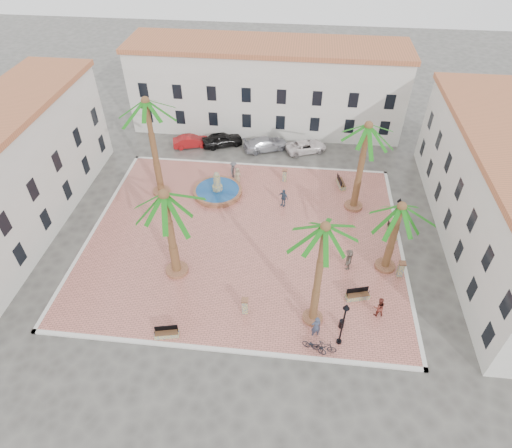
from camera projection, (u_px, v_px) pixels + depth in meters
The scene contains 37 objects.
ground at pixel (244, 237), 36.31m from camera, with size 120.00×120.00×0.00m, color #56544F.
plaza at pixel (244, 237), 36.26m from camera, with size 26.00×22.00×0.15m, color #C87163.
kerb_n at pixel (258, 165), 44.48m from camera, with size 26.30×0.30×0.16m, color silver.
kerb_s at pixel (222, 350), 28.02m from camera, with size 26.30×0.30×0.16m, color silver.
kerb_e at pixel (401, 248), 35.18m from camera, with size 0.30×22.30×0.16m, color silver.
kerb_w at pixel (97, 225), 37.33m from camera, with size 0.30×22.30×0.16m, color silver.
building_north at pixel (267, 86), 48.13m from camera, with size 30.40×7.40×9.50m.
building_east at pixel (502, 197), 33.17m from camera, with size 7.40×26.40×9.00m.
building_west at pixel (11, 174), 34.58m from camera, with size 6.40×24.40×10.00m.
fountain at pixel (218, 190), 40.51m from camera, with size 4.65×4.65×2.40m.
palm_nw at pixel (147, 112), 35.38m from camera, with size 5.36×5.36×9.66m.
palm_sw at pixel (166, 205), 28.89m from camera, with size 5.66×5.66×7.85m.
palm_s at pixel (324, 238), 24.76m from camera, with size 4.65×4.65×8.88m.
palm_e at pixel (399, 215), 30.07m from camera, with size 5.12×5.12×6.42m.
palm_ne at pixel (367, 136), 34.36m from camera, with size 5.30×5.30×8.61m.
bench_s at pixel (167, 334), 28.60m from camera, with size 1.70×0.83×0.86m.
bench_se at pixel (357, 296), 31.01m from camera, with size 1.82×0.98×0.92m.
bench_e at pixel (391, 232), 36.19m from camera, with size 0.69×1.75×0.90m.
bench_ne at pixel (341, 183), 41.49m from camera, with size 0.91×1.82×0.92m.
lamppost_s at pixel (344, 317), 26.61m from camera, with size 0.43×0.43×4.00m.
lamppost_e at pixel (397, 210), 34.82m from camera, with size 0.41×0.41×3.75m.
bollard_se at pixel (245, 306), 29.77m from camera, with size 0.51×0.51×1.38m.
bollard_n at pixel (285, 175), 41.84m from camera, with size 0.52×0.52×1.30m.
bollard_e at pixel (401, 269), 32.37m from camera, with size 0.50×0.50×1.41m.
litter_bin at pixel (341, 324), 29.07m from camera, with size 0.35×0.35×0.68m, color black.
cyclist_a at pixel (316, 326), 28.21m from camera, with size 0.68×0.45×1.86m, color #363E56.
bicycle_a at pixel (314, 346), 27.64m from camera, with size 0.59×1.69×0.89m, color black.
cyclist_b at pixel (379, 307), 29.53m from camera, with size 0.82×0.64×1.68m, color maroon.
bicycle_b at pixel (324, 347), 27.55m from camera, with size 0.47×1.65×0.99m, color black.
pedestrian_fountain_a at pixel (238, 175), 41.66m from camera, with size 0.76×0.49×1.55m, color #9C8867.
pedestrian_fountain_b at pixel (283, 198), 38.76m from camera, with size 1.04×0.43×1.78m, color #384A61.
pedestrian_north at pixel (234, 169), 42.24m from camera, with size 1.12×0.64×1.73m, color #4F4E53.
pedestrian_east at pixel (349, 259), 32.94m from camera, with size 1.66×0.53×1.79m, color #7A6A5E.
car_black at pixel (222, 139), 47.12m from camera, with size 1.79×4.46×1.52m, color black.
car_red at pixel (191, 141), 47.04m from camera, with size 1.38×3.96×1.30m, color #A51417.
car_silver at pixel (266, 144), 46.51m from camera, with size 1.99×4.89×1.42m, color #AFAFB9.
car_white at pixel (306, 146), 46.29m from camera, with size 2.03×4.40×1.22m, color white.
Camera 1 is at (3.92, -26.31, 24.75)m, focal length 30.00 mm.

